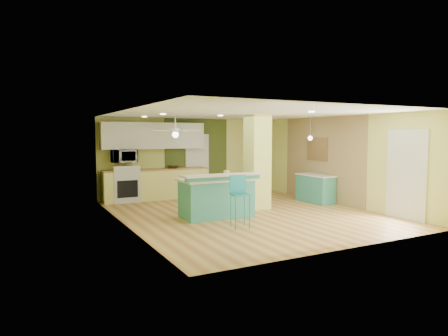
{
  "coord_description": "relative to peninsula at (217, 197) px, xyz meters",
  "views": [
    {
      "loc": [
        -5.08,
        -8.51,
        1.97
      ],
      "look_at": [
        -0.41,
        0.4,
        1.14
      ],
      "focal_mm": 32.0,
      "sensor_mm": 36.0,
      "label": 1
    }
  ],
  "objects": [
    {
      "name": "wall_front",
      "position": [
        0.83,
        -3.47,
        0.75
      ],
      "size": [
        6.0,
        0.01,
        2.5
      ],
      "primitive_type": "cube",
      "color": "#D4D873",
      "rests_on": "floor"
    },
    {
      "name": "wall_back",
      "position": [
        0.83,
        3.54,
        0.75
      ],
      "size": [
        6.0,
        0.01,
        2.5
      ],
      "primitive_type": "cube",
      "color": "#D4D873",
      "rests_on": "floor"
    },
    {
      "name": "bar_stool",
      "position": [
        -0.04,
        -1.15,
        0.25
      ],
      "size": [
        0.43,
        0.43,
        1.11
      ],
      "rotation": [
        0.0,
        0.0,
        -0.18
      ],
      "color": "teal",
      "rests_on": "floor"
    },
    {
      "name": "column",
      "position": [
        1.48,
        0.54,
        0.75
      ],
      "size": [
        0.55,
        0.55,
        2.5
      ],
      "primitive_type": "cube",
      "color": "#D1DD66",
      "rests_on": "floor"
    },
    {
      "name": "interior_door",
      "position": [
        1.03,
        3.5,
        0.5
      ],
      "size": [
        0.82,
        0.05,
        2.0
      ],
      "primitive_type": "cube",
      "color": "silver",
      "rests_on": "floor"
    },
    {
      "name": "wall_decor",
      "position": [
        3.8,
        0.84,
        1.05
      ],
      "size": [
        0.03,
        0.9,
        0.7
      ],
      "primitive_type": "cube",
      "color": "brown",
      "rests_on": "wood_panel"
    },
    {
      "name": "peninsula",
      "position": [
        0.0,
        0.0,
        0.0
      ],
      "size": [
        2.01,
        1.09,
        1.07
      ],
      "rotation": [
        0.0,
        0.0,
        -0.02
      ],
      "color": "teal",
      "rests_on": "floor"
    },
    {
      "name": "upper_cabinets",
      "position": [
        -0.47,
        3.36,
        1.45
      ],
      "size": [
        3.2,
        0.34,
        0.8
      ],
      "primitive_type": "cube",
      "color": "silver",
      "rests_on": "wall_back"
    },
    {
      "name": "kitchen_run",
      "position": [
        -0.47,
        3.24,
        -0.02
      ],
      "size": [
        3.25,
        0.63,
        0.94
      ],
      "color": "#EAE97A",
      "rests_on": "floor"
    },
    {
      "name": "microwave",
      "position": [
        -1.42,
        3.24,
        0.85
      ],
      "size": [
        0.7,
        0.48,
        0.39
      ],
      "primitive_type": "imported",
      "color": "white",
      "rests_on": "wall_back"
    },
    {
      "name": "ceiling_fan",
      "position": [
        -0.27,
        2.04,
        1.58
      ],
      "size": [
        1.41,
        1.41,
        0.61
      ],
      "color": "white",
      "rests_on": "ceiling"
    },
    {
      "name": "stove",
      "position": [
        -1.42,
        3.23,
        -0.04
      ],
      "size": [
        0.76,
        0.66,
        1.08
      ],
      "color": "silver",
      "rests_on": "floor"
    },
    {
      "name": "wood_panel",
      "position": [
        3.82,
        0.64,
        0.75
      ],
      "size": [
        0.02,
        3.4,
        2.5
      ],
      "primitive_type": "cube",
      "color": "olive",
      "rests_on": "floor"
    },
    {
      "name": "floor",
      "position": [
        0.83,
        0.04,
        -0.5
      ],
      "size": [
        6.0,
        7.0,
        0.01
      ],
      "primitive_type": "cube",
      "color": "#9F6A37",
      "rests_on": "ground"
    },
    {
      "name": "wall_left",
      "position": [
        -2.17,
        0.04,
        0.75
      ],
      "size": [
        0.01,
        7.0,
        2.5
      ],
      "primitive_type": "cube",
      "color": "#D4D873",
      "rests_on": "floor"
    },
    {
      "name": "ceiling",
      "position": [
        0.83,
        0.04,
        2.01
      ],
      "size": [
        6.0,
        7.0,
        0.01
      ],
      "primitive_type": "cube",
      "color": "white",
      "rests_on": "wall_back"
    },
    {
      "name": "canister",
      "position": [
        0.22,
        -0.08,
        0.53
      ],
      "size": [
        0.14,
        0.14,
        0.19
      ],
      "primitive_type": "cylinder",
      "color": "gold",
      "rests_on": "peninsula"
    },
    {
      "name": "french_door",
      "position": [
        3.8,
        -2.26,
        0.55
      ],
      "size": [
        0.04,
        1.08,
        2.1
      ],
      "primitive_type": "cube",
      "color": "silver",
      "rests_on": "floor"
    },
    {
      "name": "side_counter",
      "position": [
        3.53,
        0.59,
        -0.09
      ],
      "size": [
        0.53,
        1.26,
        0.81
      ],
      "color": "teal",
      "rests_on": "floor"
    },
    {
      "name": "olive_accent",
      "position": [
        1.03,
        3.53,
        0.75
      ],
      "size": [
        2.2,
        0.02,
        2.5
      ],
      "primitive_type": "cube",
      "color": "#3F4F1F",
      "rests_on": "floor"
    },
    {
      "name": "wall_right",
      "position": [
        3.84,
        0.04,
        0.75
      ],
      "size": [
        0.01,
        7.0,
        2.5
      ],
      "primitive_type": "cube",
      "color": "#D4D873",
      "rests_on": "floor"
    },
    {
      "name": "pendant_lamp",
      "position": [
        3.48,
        0.79,
        1.39
      ],
      "size": [
        0.14,
        0.14,
        0.69
      ],
      "color": "white",
      "rests_on": "ceiling"
    },
    {
      "name": "fruit_bowl",
      "position": [
        0.09,
        3.19,
        0.49
      ],
      "size": [
        0.35,
        0.35,
        0.09
      ],
      "primitive_type": "imported",
      "rotation": [
        0.0,
        0.0,
        -0.02
      ],
      "color": "#392517",
      "rests_on": "kitchen_run"
    }
  ]
}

